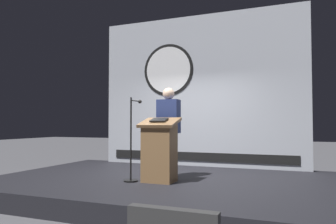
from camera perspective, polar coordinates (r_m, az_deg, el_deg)
ground_plane at (r=5.92m, az=0.58°, el=-14.65°), size 40.00×40.00×0.00m
stage_platform at (r=5.89m, az=0.58°, el=-13.23°), size 6.40×4.00×0.30m
banner_display at (r=7.59m, az=5.39°, el=3.89°), size 4.87×0.12×3.56m
podium at (r=5.47m, az=-1.54°, el=-6.90°), size 0.64×0.50×1.10m
speaker_person at (r=5.90m, az=0.10°, el=-3.49°), size 0.40×0.26×1.65m
microphone_stand at (r=5.58m, az=-6.43°, el=-7.09°), size 0.24×0.50×1.44m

